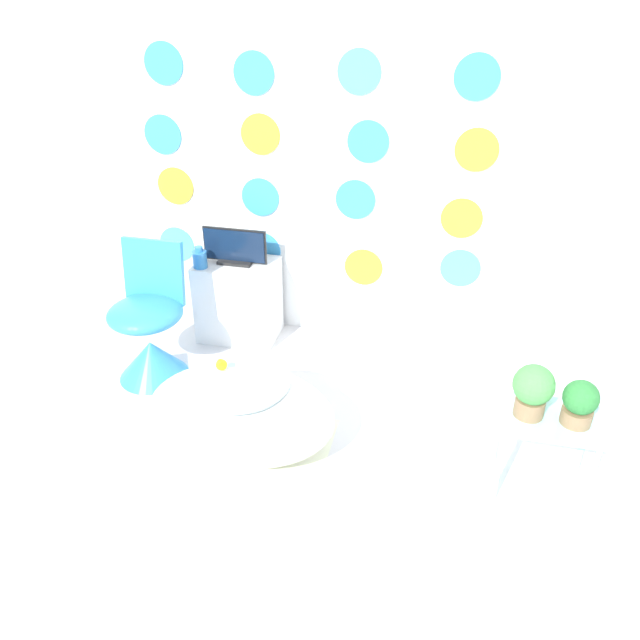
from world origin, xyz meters
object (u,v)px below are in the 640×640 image
chair (150,336)px  tv (235,248)px  bathtub (241,413)px  potted_plant_right (580,402)px  potted_plant_left (533,389)px  vase (200,259)px

chair → tv: chair is taller
bathtub → tv: tv is taller
potted_plant_right → bathtub: bearing=-177.9°
chair → potted_plant_right: bearing=-10.9°
potted_plant_left → chair: bearing=168.3°
vase → potted_plant_left: vase is taller
tv → vase: 0.23m
tv → potted_plant_left: 2.07m
potted_plant_left → bathtub: bearing=-177.2°
chair → tv: bearing=58.1°
vase → potted_plant_right: bearing=-22.6°
vase → potted_plant_left: bearing=-24.4°
chair → potted_plant_right: size_ratio=3.78×
vase → potted_plant_left: size_ratio=0.54×
bathtub → vase: (-0.60, 0.97, 0.38)m
bathtub → chair: chair is taller
bathtub → vase: bearing=121.7°
bathtub → potted_plant_right: 1.63m
tv → vase: bearing=-149.2°
tv → potted_plant_right: (2.00, -1.03, -0.11)m
vase → chair: bearing=-109.5°
potted_plant_left → potted_plant_right: potted_plant_left is taller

